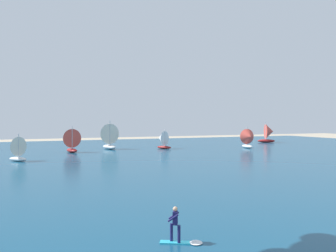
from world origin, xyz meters
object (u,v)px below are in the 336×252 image
object	(u,v)px
sailboat_heeled_over	(108,136)
sailboat_mid_left	(249,138)
kitesurfer	(179,230)
sailboat_far_right	(162,140)
sailboat_leading	(269,133)
sailboat_near_shore	(16,149)
sailboat_outermost	(71,140)

from	to	relation	value
sailboat_heeled_over	sailboat_mid_left	world-z (taller)	sailboat_heeled_over
kitesurfer	sailboat_heeled_over	world-z (taller)	sailboat_heeled_over
sailboat_far_right	sailboat_leading	world-z (taller)	sailboat_leading
kitesurfer	sailboat_near_shore	size ratio (longest dim) A/B	0.54
sailboat_far_right	sailboat_leading	bearing A→B (deg)	12.67
sailboat_far_right	sailboat_mid_left	xyz separation A→B (m)	(15.94, -5.46, 0.21)
sailboat_outermost	sailboat_far_right	bearing A→B (deg)	2.41
sailboat_heeled_over	kitesurfer	bearing A→B (deg)	-100.24
sailboat_outermost	sailboat_far_right	distance (m)	17.22
sailboat_outermost	sailboat_near_shore	bearing A→B (deg)	-129.73
sailboat_outermost	sailboat_heeled_over	xyz separation A→B (m)	(7.50, 4.35, 0.41)
sailboat_outermost	sailboat_heeled_over	world-z (taller)	sailboat_heeled_over
kitesurfer	sailboat_far_right	xyz separation A→B (m)	(19.29, 49.46, 1.11)
sailboat_near_shore	sailboat_leading	world-z (taller)	sailboat_leading
sailboat_mid_left	kitesurfer	bearing A→B (deg)	-128.68
kitesurfer	sailboat_heeled_over	xyz separation A→B (m)	(9.59, 53.09, 1.87)
sailboat_leading	sailboat_mid_left	distance (m)	19.19
sailboat_near_shore	sailboat_heeled_over	distance (m)	22.07
sailboat_near_shore	sailboat_leading	xyz separation A→B (m)	(56.60, 18.16, 0.61)
sailboat_leading	sailboat_outermost	bearing A→B (deg)	-170.96
sailboat_outermost	sailboat_leading	size ratio (longest dim) A/B	0.90
sailboat_outermost	sailboat_leading	bearing A→B (deg)	9.04
sailboat_far_right	sailboat_mid_left	bearing A→B (deg)	-18.91
sailboat_outermost	sailboat_leading	xyz separation A→B (m)	(47.83, 7.61, 0.24)
sailboat_near_shore	sailboat_far_right	size ratio (longest dim) A/B	0.99
sailboat_far_right	sailboat_heeled_over	xyz separation A→B (m)	(-9.70, 3.63, 0.76)
sailboat_mid_left	sailboat_near_shore	bearing A→B (deg)	-172.10
sailboat_outermost	sailboat_heeled_over	distance (m)	8.68
sailboat_far_right	sailboat_heeled_over	size ratio (longest dim) A/B	0.69
sailboat_far_right	kitesurfer	bearing A→B (deg)	-111.31
kitesurfer	sailboat_far_right	distance (m)	53.10
sailboat_far_right	sailboat_outermost	bearing A→B (deg)	-177.59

